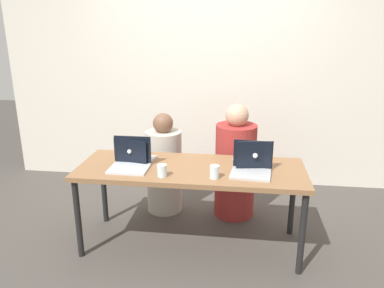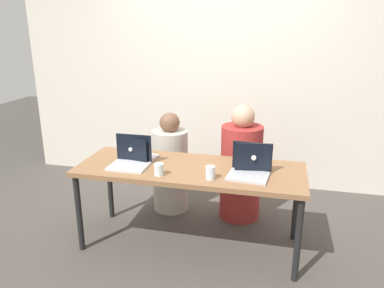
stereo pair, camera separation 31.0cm
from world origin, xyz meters
TOP-DOWN VIEW (x-y plane):
  - ground_plane at (0.00, 0.00)m, footprint 12.00×12.00m
  - back_wall at (0.00, 1.51)m, footprint 4.87×0.10m
  - desk at (0.00, 0.00)m, footprint 1.87×0.69m
  - person_on_left at (-0.36, 0.62)m, footprint 0.41×0.41m
  - person_on_right at (0.36, 0.62)m, footprint 0.42×0.42m
  - laptop_back_right at (0.50, 0.08)m, footprint 0.32×0.31m
  - laptop_front_left at (-0.49, -0.07)m, footprint 0.31×0.29m
  - laptop_back_left at (-0.50, 0.08)m, footprint 0.33×0.27m
  - laptop_front_right at (0.49, -0.06)m, footprint 0.33×0.30m
  - water_glass_left at (-0.19, -0.22)m, footprint 0.07×0.07m
  - water_glass_right at (0.21, -0.21)m, footprint 0.07×0.07m

SIDE VIEW (x-z plane):
  - ground_plane at x=0.00m, z-range 0.00..0.00m
  - person_on_left at x=-0.36m, z-range -0.06..0.97m
  - person_on_right at x=0.36m, z-range -0.06..1.08m
  - desk at x=0.00m, z-range 0.30..1.02m
  - water_glass_left at x=-0.19m, z-range 0.72..0.81m
  - water_glass_right at x=0.21m, z-range 0.72..0.82m
  - laptop_back_left at x=-0.50m, z-range 0.66..0.88m
  - laptop_front_right at x=0.49m, z-range 0.65..0.90m
  - laptop_front_left at x=-0.49m, z-range 0.65..0.90m
  - laptop_back_right at x=0.50m, z-range 0.65..0.90m
  - back_wall at x=0.00m, z-range 0.00..2.66m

